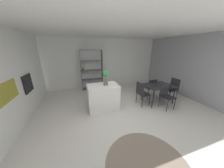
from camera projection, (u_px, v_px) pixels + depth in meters
ground_plane at (119, 113)px, 3.70m from camera, size 9.87×9.87×0.00m
ceiling_slab at (122, 25)px, 2.80m from camera, size 7.17×6.38×0.06m
back_partition at (100, 63)px, 6.10m from camera, size 7.17×0.06×2.77m
right_partition_gray at (199, 69)px, 4.30m from camera, size 0.06×6.38×2.77m
cabinet_niche_splashback at (1, 96)px, 2.27m from camera, size 0.01×1.28×0.48m
built_in_oven at (28, 83)px, 3.47m from camera, size 0.06×0.59×0.59m
kitchen_island at (103, 97)px, 3.91m from camera, size 1.12×0.71×0.94m
potted_plant_on_island at (106, 76)px, 3.67m from camera, size 0.21×0.21×0.52m
open_bookshelf at (91, 70)px, 5.73m from camera, size 1.17×0.33×2.14m
foreground_floor_rug at (147, 165)px, 2.04m from camera, size 1.66×1.66×0.01m
dining_table at (158, 87)px, 4.31m from camera, size 1.15×0.86×0.76m
dining_chair_near at (166, 94)px, 3.94m from camera, size 0.46×0.46×0.92m
dining_chair_island_side at (142, 92)px, 4.11m from camera, size 0.44×0.48×0.94m
dining_chair_far at (151, 87)px, 4.76m from camera, size 0.44×0.45×0.90m
dining_chair_window_side at (173, 87)px, 4.58m from camera, size 0.45×0.44×0.96m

